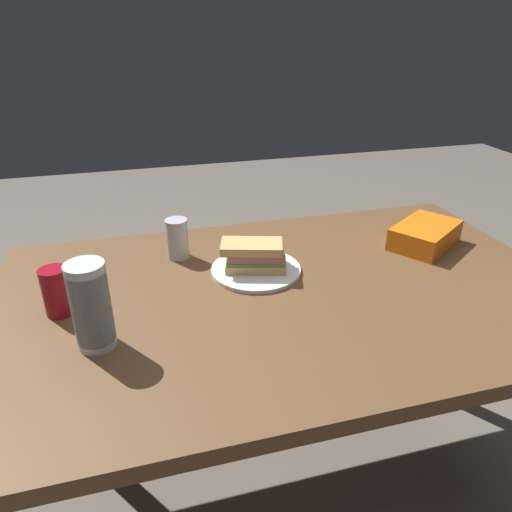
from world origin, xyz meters
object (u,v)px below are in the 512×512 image
object	(u,v)px
dining_table	(285,319)
chip_bag	(425,235)
paper_plate	(256,270)
sandwich	(255,255)
soda_can_red	(56,292)
plastic_cup_stack	(91,306)
soda_can_silver	(177,239)

from	to	relation	value
dining_table	chip_bag	bearing A→B (deg)	-164.16
paper_plate	chip_bag	world-z (taller)	chip_bag
sandwich	chip_bag	world-z (taller)	sandwich
paper_plate	soda_can_red	world-z (taller)	soda_can_red
sandwich	plastic_cup_stack	xyz separation A→B (m)	(0.42, 0.23, 0.05)
soda_can_red	soda_can_silver	xyz separation A→B (m)	(-0.32, -0.23, 0.00)
paper_plate	sandwich	size ratio (longest dim) A/B	1.27
dining_table	chip_bag	distance (m)	0.55
dining_table	soda_can_red	distance (m)	0.60
paper_plate	dining_table	bearing A→B (deg)	114.51
dining_table	soda_can_red	bearing A→B (deg)	-3.78
paper_plate	chip_bag	size ratio (longest dim) A/B	1.11
dining_table	soda_can_silver	distance (m)	0.40
soda_can_red	soda_can_silver	bearing A→B (deg)	-144.26
sandwich	soda_can_red	xyz separation A→B (m)	(0.52, 0.08, 0.01)
sandwich	chip_bag	bearing A→B (deg)	-176.94
dining_table	soda_can_red	world-z (taller)	soda_can_red
sandwich	soda_can_silver	size ratio (longest dim) A/B	1.65
soda_can_red	chip_bag	xyz separation A→B (m)	(-1.08, -0.11, -0.03)
paper_plate	sandwich	world-z (taller)	sandwich
paper_plate	sandwich	bearing A→B (deg)	10.06
chip_bag	plastic_cup_stack	xyz separation A→B (m)	(0.99, 0.26, 0.07)
plastic_cup_stack	chip_bag	bearing A→B (deg)	-165.11
sandwich	soda_can_red	size ratio (longest dim) A/B	1.65
plastic_cup_stack	paper_plate	bearing A→B (deg)	-151.34
dining_table	plastic_cup_stack	size ratio (longest dim) A/B	7.55
soda_can_red	plastic_cup_stack	distance (m)	0.19
soda_can_red	chip_bag	distance (m)	1.09
soda_can_red	plastic_cup_stack	bearing A→B (deg)	120.23
dining_table	paper_plate	distance (m)	0.16
dining_table	paper_plate	xyz separation A→B (m)	(0.05, -0.12, 0.10)
chip_bag	plastic_cup_stack	world-z (taller)	plastic_cup_stack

